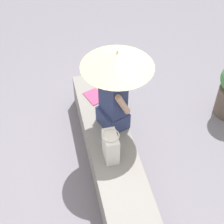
{
  "coord_description": "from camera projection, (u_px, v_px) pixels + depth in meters",
  "views": [
    {
      "loc": [
        2.56,
        -0.58,
        3.58
      ],
      "look_at": [
        -0.14,
        0.04,
        0.8
      ],
      "focal_mm": 56.29,
      "sensor_mm": 36.0,
      "label": 1
    }
  ],
  "objects": [
    {
      "name": "ground_plane",
      "position": [
        111.0,
        166.0,
        4.39
      ],
      "size": [
        14.0,
        14.0,
        0.0
      ],
      "primitive_type": "plane",
      "color": "slate"
    },
    {
      "name": "stone_bench",
      "position": [
        111.0,
        154.0,
        4.23
      ],
      "size": [
        2.57,
        0.53,
        0.45
      ],
      "primitive_type": "cube",
      "color": "gray",
      "rests_on": "ground"
    },
    {
      "name": "person_seated",
      "position": [
        113.0,
        100.0,
        4.01
      ],
      "size": [
        0.51,
        0.38,
        0.9
      ],
      "color": "navy",
      "rests_on": "stone_bench"
    },
    {
      "name": "parasol",
      "position": [
        117.0,
        60.0,
        3.59
      ],
      "size": [
        0.78,
        0.78,
        1.09
      ],
      "color": "#B7B7BC",
      "rests_on": "stone_bench"
    },
    {
      "name": "handbag_black",
      "position": [
        111.0,
        146.0,
        3.8
      ],
      "size": [
        0.25,
        0.19,
        0.36
      ],
      "color": "silver",
      "rests_on": "stone_bench"
    },
    {
      "name": "magazine",
      "position": [
        94.0,
        97.0,
        4.61
      ],
      "size": [
        0.33,
        0.28,
        0.01
      ],
      "primitive_type": "cube",
      "rotation": [
        0.0,
        0.0,
        0.35
      ],
      "color": "#D83866",
      "rests_on": "stone_bench"
    }
  ]
}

